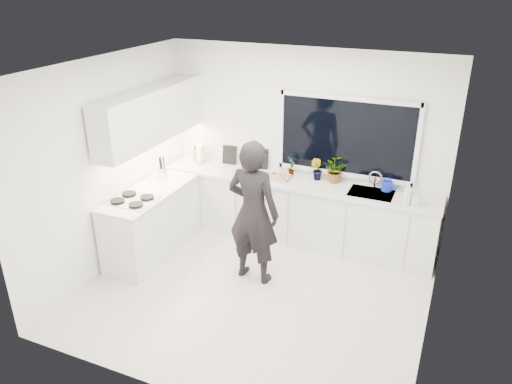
% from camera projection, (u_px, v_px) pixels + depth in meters
% --- Properties ---
extents(floor, '(4.00, 3.50, 0.02)m').
position_uv_depth(floor, '(254.00, 293.00, 6.10)').
color(floor, beige).
rests_on(floor, ground).
extents(wall_back, '(4.00, 0.02, 2.70)m').
position_uv_depth(wall_back, '(304.00, 145.00, 7.03)').
color(wall_back, white).
rests_on(wall_back, ground).
extents(wall_left, '(0.02, 3.50, 2.70)m').
position_uv_depth(wall_left, '(108.00, 166.00, 6.28)').
color(wall_left, white).
rests_on(wall_left, ground).
extents(wall_right, '(0.02, 3.50, 2.70)m').
position_uv_depth(wall_right, '(444.00, 225.00, 4.82)').
color(wall_right, white).
rests_on(wall_right, ground).
extents(ceiling, '(4.00, 3.50, 0.02)m').
position_uv_depth(ceiling, '(254.00, 67.00, 5.00)').
color(ceiling, white).
rests_on(ceiling, wall_back).
extents(window, '(1.80, 0.02, 1.00)m').
position_uv_depth(window, '(346.00, 137.00, 6.70)').
color(window, black).
rests_on(window, wall_back).
extents(base_cabinets_back, '(3.92, 0.58, 0.88)m').
position_uv_depth(base_cabinets_back, '(295.00, 212.00, 7.14)').
color(base_cabinets_back, white).
rests_on(base_cabinets_back, floor).
extents(base_cabinets_left, '(0.58, 1.60, 0.88)m').
position_uv_depth(base_cabinets_left, '(153.00, 223.00, 6.82)').
color(base_cabinets_left, white).
rests_on(base_cabinets_left, floor).
extents(countertop_back, '(3.94, 0.62, 0.04)m').
position_uv_depth(countertop_back, '(296.00, 182.00, 6.94)').
color(countertop_back, silver).
rests_on(countertop_back, base_cabinets_back).
extents(countertop_left, '(0.62, 1.60, 0.04)m').
position_uv_depth(countertop_left, '(150.00, 192.00, 6.63)').
color(countertop_left, silver).
rests_on(countertop_left, base_cabinets_left).
extents(upper_cabinets, '(0.34, 2.10, 0.70)m').
position_uv_depth(upper_cabinets, '(151.00, 115.00, 6.58)').
color(upper_cabinets, white).
rests_on(upper_cabinets, wall_left).
extents(sink, '(0.58, 0.42, 0.14)m').
position_uv_depth(sink, '(371.00, 196.00, 6.58)').
color(sink, silver).
rests_on(sink, countertop_back).
extents(faucet, '(0.03, 0.03, 0.22)m').
position_uv_depth(faucet, '(375.00, 180.00, 6.68)').
color(faucet, silver).
rests_on(faucet, countertop_back).
extents(stovetop, '(0.56, 0.48, 0.03)m').
position_uv_depth(stovetop, '(132.00, 200.00, 6.33)').
color(stovetop, black).
rests_on(stovetop, countertop_left).
extents(person, '(0.70, 0.49, 1.83)m').
position_uv_depth(person, '(253.00, 213.00, 6.03)').
color(person, black).
rests_on(person, floor).
extents(pizza_tray, '(0.42, 0.32, 0.03)m').
position_uv_depth(pizza_tray, '(276.00, 177.00, 7.01)').
color(pizza_tray, silver).
rests_on(pizza_tray, countertop_back).
extents(pizza, '(0.39, 0.28, 0.01)m').
position_uv_depth(pizza, '(276.00, 176.00, 7.01)').
color(pizza, '#B53918').
rests_on(pizza, pizza_tray).
extents(watering_can, '(0.18, 0.18, 0.13)m').
position_uv_depth(watering_can, '(387.00, 186.00, 6.61)').
color(watering_can, '#122AAD').
rests_on(watering_can, countertop_back).
extents(paper_towel_roll, '(0.12, 0.12, 0.26)m').
position_uv_depth(paper_towel_roll, '(200.00, 155.00, 7.54)').
color(paper_towel_roll, white).
rests_on(paper_towel_roll, countertop_back).
extents(knife_block, '(0.13, 0.11, 0.22)m').
position_uv_depth(knife_block, '(199.00, 155.00, 7.60)').
color(knife_block, olive).
rests_on(knife_block, countertop_back).
extents(utensil_crock, '(0.17, 0.17, 0.16)m').
position_uv_depth(utensil_crock, '(163.00, 173.00, 7.00)').
color(utensil_crock, '#B7B8BC').
rests_on(utensil_crock, countertop_left).
extents(picture_frame_large, '(0.22, 0.04, 0.28)m').
position_uv_depth(picture_frame_large, '(230.00, 155.00, 7.50)').
color(picture_frame_large, black).
rests_on(picture_frame_large, countertop_back).
extents(picture_frame_small, '(0.25, 0.07, 0.30)m').
position_uv_depth(picture_frame_small, '(260.00, 159.00, 7.31)').
color(picture_frame_small, black).
rests_on(picture_frame_small, countertop_back).
extents(herb_plants, '(0.88, 0.38, 0.34)m').
position_uv_depth(herb_plants, '(326.00, 170.00, 6.87)').
color(herb_plants, '#26662D').
rests_on(herb_plants, countertop_back).
extents(soap_bottles, '(0.23, 0.15, 0.29)m').
position_uv_depth(soap_bottles, '(411.00, 195.00, 6.20)').
color(soap_bottles, '#D8BF66').
rests_on(soap_bottles, countertop_back).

